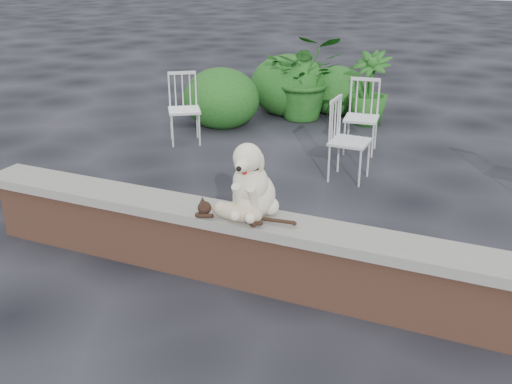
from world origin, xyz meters
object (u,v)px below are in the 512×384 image
at_px(chair_b, 361,117).
at_px(chair_e, 350,140).
at_px(cat, 236,211).
at_px(potted_plant_b, 369,88).
at_px(chair_a, 184,109).
at_px(potted_plant_a, 306,77).
at_px(dog, 254,177).

bearing_deg(chair_b, chair_e, -89.91).
xyz_separation_m(cat, chair_e, (0.18, 2.62, -0.19)).
distance_m(chair_e, potted_plant_b, 2.40).
bearing_deg(chair_a, potted_plant_b, 9.02).
relative_size(potted_plant_a, potted_plant_b, 1.21).
xyz_separation_m(chair_b, potted_plant_b, (-0.23, 1.36, 0.08)).
bearing_deg(potted_plant_b, chair_a, -137.25).
distance_m(dog, chair_a, 3.77).
xyz_separation_m(dog, chair_e, (0.10, 2.47, -0.42)).
bearing_deg(potted_plant_a, chair_a, -121.18).
bearing_deg(chair_a, cat, -87.75).
bearing_deg(potted_plant_b, chair_b, -80.23).
distance_m(chair_e, chair_b, 1.03).
bearing_deg(chair_e, cat, 177.42).
bearing_deg(cat, potted_plant_a, 100.46).
height_order(dog, cat, dog).
bearing_deg(potted_plant_a, dog, -75.60).
relative_size(cat, chair_e, 0.97).
distance_m(chair_b, potted_plant_a, 1.75).
height_order(cat, potted_plant_a, potted_plant_a).
xyz_separation_m(chair_e, potted_plant_b, (-0.36, 2.38, 0.08)).
bearing_deg(chair_a, potted_plant_a, 25.10).
bearing_deg(chair_b, potted_plant_b, 92.80).
height_order(cat, chair_e, chair_e).
relative_size(dog, potted_plant_b, 0.57).
height_order(dog, chair_e, dog).
bearing_deg(potted_plant_a, chair_b, -46.72).
distance_m(cat, chair_b, 3.65).
height_order(chair_e, potted_plant_a, potted_plant_a).
height_order(cat, chair_a, chair_a).
relative_size(chair_e, chair_a, 1.00).
xyz_separation_m(chair_a, potted_plant_a, (1.10, 1.82, 0.19)).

